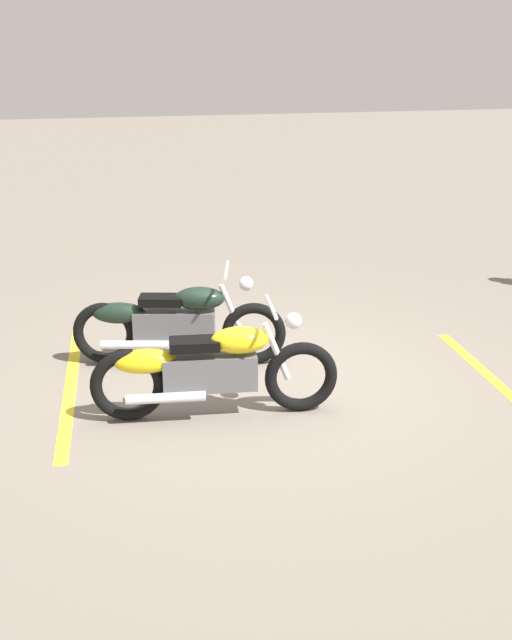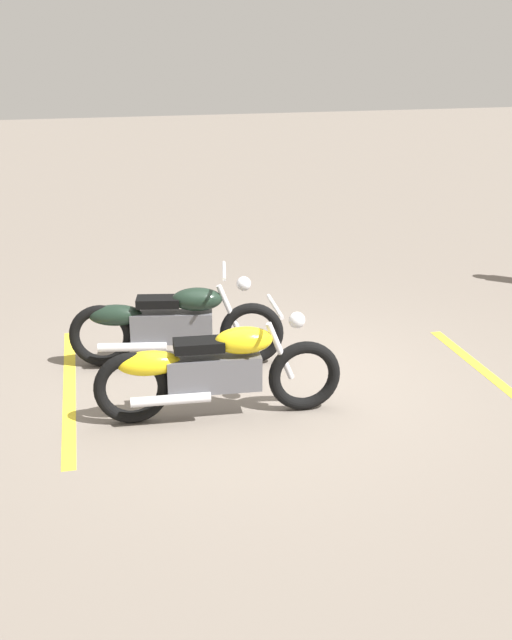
# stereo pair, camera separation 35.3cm
# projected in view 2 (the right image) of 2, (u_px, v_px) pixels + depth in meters

# --- Properties ---
(ground_plane) EXTENTS (60.00, 60.00, 0.00)m
(ground_plane) POSITION_uv_depth(u_px,v_px,m) (259.00, 381.00, 7.88)
(ground_plane) COLOR slate
(motorcycle_bright_foreground) EXTENTS (2.23, 0.62, 1.04)m
(motorcycle_bright_foreground) POSITION_uv_depth(u_px,v_px,m) (213.00, 369.00, 6.98)
(motorcycle_bright_foreground) COLOR black
(motorcycle_bright_foreground) RESTS_ON ground
(motorcycle_dark_foreground) EXTENTS (2.19, 0.76, 1.04)m
(motorcycle_dark_foreground) POSITION_uv_depth(u_px,v_px,m) (171.00, 323.00, 8.12)
(motorcycle_dark_foreground) COLOR black
(motorcycle_dark_foreground) RESTS_ON ground
(parking_stripe_near) EXTENTS (0.35, 3.20, 0.01)m
(parking_stripe_near) POSITION_uv_depth(u_px,v_px,m) (69.00, 389.00, 7.69)
(parking_stripe_near) COLOR yellow
(parking_stripe_near) RESTS_ON ground
(parking_stripe_mid) EXTENTS (0.35, 3.20, 0.01)m
(parking_stripe_mid) POSITION_uv_depth(u_px,v_px,m) (504.00, 387.00, 7.73)
(parking_stripe_mid) COLOR yellow
(parking_stripe_mid) RESTS_ON ground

